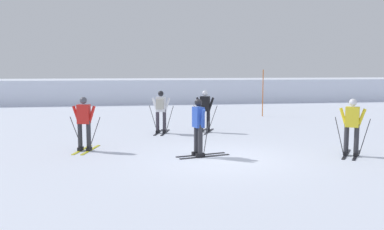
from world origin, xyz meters
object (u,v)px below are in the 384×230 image
(skier_white, at_px, (161,110))
(skier_yellow, at_px, (352,125))
(skier_black, at_px, (205,110))
(skier_red, at_px, (84,122))
(trail_marker_pole, at_px, (263,93))
(skier_blue, at_px, (199,126))

(skier_white, distance_m, skier_yellow, 7.35)
(skier_black, distance_m, skier_red, 5.50)
(skier_white, xyz_separation_m, skier_red, (-2.68, -3.15, -0.04))
(trail_marker_pole, bearing_deg, skier_white, -139.65)
(skier_white, distance_m, skier_red, 4.13)
(skier_blue, xyz_separation_m, skier_black, (1.08, 4.57, -0.00))
(skier_yellow, bearing_deg, skier_blue, 171.66)
(skier_yellow, height_order, trail_marker_pole, trail_marker_pole)
(skier_white, bearing_deg, skier_yellow, -44.93)
(skier_white, distance_m, skier_black, 1.80)
(skier_red, bearing_deg, skier_yellow, -14.55)
(skier_yellow, relative_size, trail_marker_pole, 0.68)
(skier_black, bearing_deg, skier_white, -178.80)
(skier_blue, bearing_deg, skier_white, 99.05)
(skier_black, height_order, trail_marker_pole, trail_marker_pole)
(skier_yellow, xyz_separation_m, skier_red, (-7.88, 2.05, -0.00))
(skier_blue, height_order, skier_black, same)
(skier_blue, bearing_deg, skier_black, 76.70)
(skier_red, xyz_separation_m, trail_marker_pole, (8.66, 8.23, 0.35))
(skier_yellow, bearing_deg, trail_marker_pole, 85.68)
(skier_red, relative_size, trail_marker_pole, 0.68)
(skier_yellow, height_order, skier_red, same)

